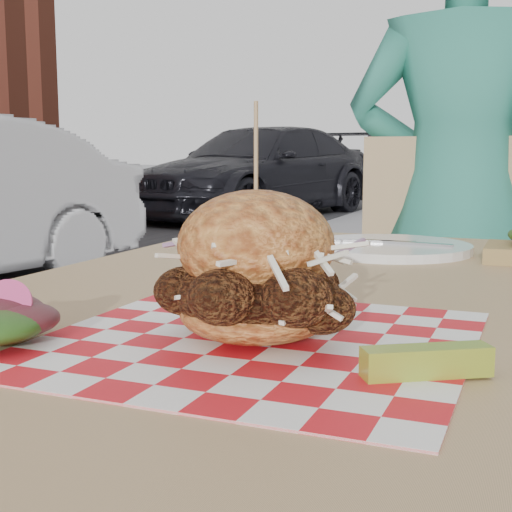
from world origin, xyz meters
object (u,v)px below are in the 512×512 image
object	(u,v)px
car_dark	(259,171)
patio_table	(323,357)
sandwich	(256,275)
patio_chair	(435,299)
diner	(456,204)

from	to	relation	value
car_dark	patio_table	size ratio (longest dim) A/B	3.60
patio_table	sandwich	distance (m)	0.27
patio_chair	sandwich	world-z (taller)	sandwich
patio_table	sandwich	size ratio (longest dim) A/B	5.92
diner	sandwich	xyz separation A→B (m)	(-0.02, -1.31, 0.03)
diner	sandwich	distance (m)	1.31
patio_table	patio_chair	world-z (taller)	patio_chair
sandwich	car_dark	bearing A→B (deg)	111.85
patio_table	sandwich	bearing A→B (deg)	-87.88
diner	patio_table	distance (m)	1.09
patio_chair	diner	bearing A→B (deg)	72.86
patio_chair	patio_table	bearing A→B (deg)	-91.51
patio_table	diner	bearing A→B (deg)	88.61
diner	car_dark	bearing A→B (deg)	-65.25
diner	patio_table	world-z (taller)	diner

